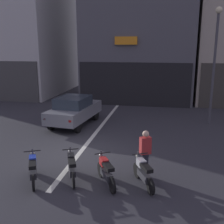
# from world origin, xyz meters

# --- Properties ---
(ground_plane) EXTENTS (120.00, 120.00, 0.00)m
(ground_plane) POSITION_xyz_m (0.00, 0.00, 0.00)
(ground_plane) COLOR #333338
(lane_centre_line) EXTENTS (0.20, 18.00, 0.01)m
(lane_centre_line) POSITION_xyz_m (0.00, 6.00, 0.00)
(lane_centre_line) COLOR silver
(lane_centre_line) RESTS_ON ground
(building_corner_left) EXTENTS (9.94, 9.55, 13.04)m
(building_corner_left) POSITION_xyz_m (-11.02, 14.26, 6.51)
(building_corner_left) COLOR silver
(building_corner_left) RESTS_ON ground
(building_mid_block) EXTENTS (8.52, 9.16, 14.87)m
(building_mid_block) POSITION_xyz_m (1.19, 14.26, 7.42)
(building_mid_block) COLOR #56565B
(building_mid_block) RESTS_ON ground
(car_grey_crossing_near) EXTENTS (2.22, 4.28, 1.64)m
(car_grey_crossing_near) POSITION_xyz_m (-1.54, 4.20, 0.89)
(car_grey_crossing_near) COLOR black
(car_grey_crossing_near) RESTS_ON ground
(street_lamp) EXTENTS (0.36, 0.36, 6.38)m
(street_lamp) POSITION_xyz_m (6.01, 5.84, 3.92)
(street_lamp) COLOR #47474C
(street_lamp) RESTS_ON ground
(motorcycle_blue_row_leftmost) EXTENTS (0.80, 1.53, 0.98)m
(motorcycle_blue_row_leftmost) POSITION_xyz_m (-0.75, -2.41, 0.46)
(motorcycle_blue_row_leftmost) COLOR black
(motorcycle_blue_row_leftmost) RESTS_ON ground
(motorcycle_black_row_left_mid) EXTENTS (0.77, 1.56, 0.98)m
(motorcycle_black_row_left_mid) POSITION_xyz_m (0.44, -2.02, 0.46)
(motorcycle_black_row_left_mid) COLOR black
(motorcycle_black_row_left_mid) RESTS_ON ground
(motorcycle_red_row_centre) EXTENTS (0.92, 1.47, 0.98)m
(motorcycle_red_row_centre) POSITION_xyz_m (1.64, -2.12, 0.46)
(motorcycle_red_row_centre) COLOR black
(motorcycle_red_row_centre) RESTS_ON ground
(motorcycle_silver_row_right_mid) EXTENTS (0.82, 1.52, 0.98)m
(motorcycle_silver_row_right_mid) POSITION_xyz_m (2.83, -1.97, 0.46)
(motorcycle_silver_row_right_mid) COLOR black
(motorcycle_silver_row_right_mid) RESTS_ON ground
(person_by_motorcycles) EXTENTS (0.42, 0.36, 1.67)m
(person_by_motorcycles) POSITION_xyz_m (2.84, -1.39, 0.86)
(person_by_motorcycles) COLOR #23232D
(person_by_motorcycles) RESTS_ON ground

